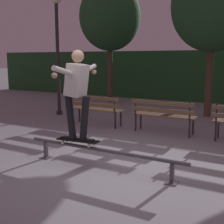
# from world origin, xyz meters

# --- Properties ---
(ground_plane) EXTENTS (90.00, 90.00, 0.00)m
(ground_plane) POSITION_xyz_m (0.00, 0.00, 0.00)
(ground_plane) COLOR gray
(hedge_backdrop) EXTENTS (24.00, 1.20, 2.22)m
(hedge_backdrop) POSITION_xyz_m (0.00, 9.45, 1.11)
(hedge_backdrop) COLOR #234C28
(hedge_backdrop) RESTS_ON ground
(grind_rail) EXTENTS (3.02, 0.18, 0.37)m
(grind_rail) POSITION_xyz_m (0.00, -0.07, 0.29)
(grind_rail) COLOR #47474C
(grind_rail) RESTS_ON ground
(skateboard) EXTENTS (0.80, 0.27, 0.09)m
(skateboard) POSITION_xyz_m (-0.49, -0.07, 0.44)
(skateboard) COLOR black
(skateboard) RESTS_ON grind_rail
(skateboarder) EXTENTS (0.63, 1.40, 1.56)m
(skateboarder) POSITION_xyz_m (-0.49, -0.07, 1.38)
(skateboarder) COLOR black
(skateboarder) RESTS_ON skateboard
(park_bench_leftmost) EXTENTS (1.60, 0.43, 0.88)m
(park_bench_leftmost) POSITION_xyz_m (-1.95, 2.80, 0.54)
(park_bench_leftmost) COLOR #282623
(park_bench_leftmost) RESTS_ON ground
(park_bench_left_center) EXTENTS (1.60, 0.43, 0.88)m
(park_bench_left_center) POSITION_xyz_m (0.05, 2.80, 0.54)
(park_bench_left_center) COLOR #282623
(park_bench_left_center) RESTS_ON ground
(tree_behind_benches) EXTENTS (2.57, 2.57, 4.90)m
(tree_behind_benches) POSITION_xyz_m (0.52, 5.77, 3.47)
(tree_behind_benches) COLOR #4C3828
(tree_behind_benches) RESTS_ON ground
(tree_far_left) EXTENTS (2.58, 2.58, 5.02)m
(tree_far_left) POSITION_xyz_m (-3.95, 7.22, 3.59)
(tree_far_left) COLOR #4C3828
(tree_far_left) RESTS_ON ground
(lamp_post_left) EXTENTS (0.32, 0.32, 3.90)m
(lamp_post_left) POSITION_xyz_m (-3.92, 3.67, 2.48)
(lamp_post_left) COLOR #282623
(lamp_post_left) RESTS_ON ground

